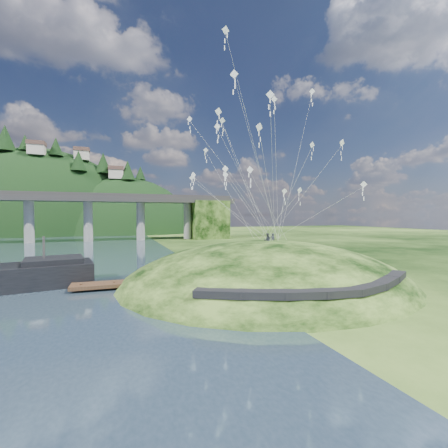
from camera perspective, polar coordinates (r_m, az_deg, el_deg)
name	(u,v)px	position (r m, az deg, el deg)	size (l,w,h in m)	color
ground	(208,292)	(32.46, -3.01, -12.83)	(320.00, 320.00, 0.00)	black
grass_hill	(266,294)	(37.66, 8.06, -13.15)	(36.00, 32.00, 13.00)	black
footpath	(328,288)	(27.02, 19.24, -11.36)	(22.29, 5.84, 0.83)	black
bridge	(51,210)	(101.52, -30.10, 2.37)	(160.00, 11.00, 15.00)	#2D2B2B
far_ridge	(30,251)	(156.74, -32.97, -4.26)	(153.00, 70.00, 94.50)	black
wooden_dock	(146,282)	(36.03, -14.64, -10.61)	(15.79, 2.85, 1.12)	#3B2518
kite_flyers	(269,233)	(38.09, 8.56, -1.73)	(2.35, 2.00, 1.93)	#282A35
kite_swarm	(252,140)	(37.36, 5.37, 15.70)	(18.52, 17.94, 16.99)	white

